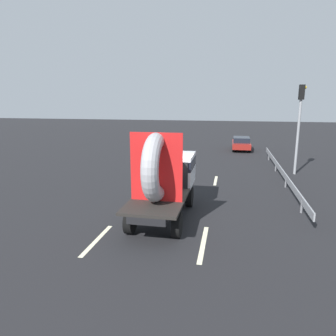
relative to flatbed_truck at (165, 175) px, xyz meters
name	(u,v)px	position (x,y,z in m)	size (l,w,h in m)	color
ground_plane	(168,213)	(0.09, 0.15, -1.70)	(120.00, 120.00, 0.00)	black
flatbed_truck	(165,175)	(0.00, 0.00, 0.00)	(2.02, 5.29, 3.60)	black
distant_sedan	(241,143)	(3.61, 18.00, -1.03)	(1.65, 3.84, 1.25)	black
traffic_light	(300,117)	(6.74, 8.70, 1.97)	(0.42, 0.36, 5.61)	gray
guardrail	(281,170)	(5.64, 7.29, -1.17)	(0.10, 16.05, 0.71)	gray
lane_dash_left_near	(97,240)	(-1.80, -2.90, -1.70)	(2.47, 0.16, 0.01)	beige
lane_dash_left_far	(154,180)	(-1.80, 5.36, -1.70)	(2.13, 0.16, 0.01)	beige
lane_dash_right_near	(203,243)	(1.80, -2.44, -1.70)	(2.78, 0.16, 0.01)	beige
lane_dash_right_far	(216,181)	(1.80, 5.99, -1.70)	(2.16, 0.16, 0.01)	beige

